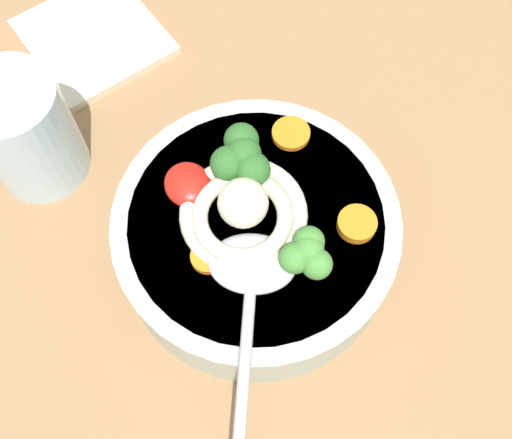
# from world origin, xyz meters

# --- Properties ---
(table_slab) EXTENTS (1.20, 1.20, 0.03)m
(table_slab) POSITION_xyz_m (0.00, 0.00, 0.01)
(table_slab) COLOR #936D47
(table_slab) RESTS_ON ground
(soup_bowl) EXTENTS (0.21, 0.21, 0.06)m
(soup_bowl) POSITION_xyz_m (-0.04, -0.03, 0.06)
(soup_bowl) COLOR #9EB2A3
(soup_bowl) RESTS_ON table_slab
(noodle_pile) EXTENTS (0.10, 0.10, 0.04)m
(noodle_pile) POSITION_xyz_m (-0.04, -0.03, 0.10)
(noodle_pile) COLOR beige
(noodle_pile) RESTS_ON soup_bowl
(soup_spoon) EXTENTS (0.16, 0.12, 0.02)m
(soup_spoon) POSITION_xyz_m (0.00, -0.05, 0.09)
(soup_spoon) COLOR #B7B7BC
(soup_spoon) RESTS_ON soup_bowl
(chili_sauce_dollop) EXTENTS (0.04, 0.03, 0.02)m
(chili_sauce_dollop) POSITION_xyz_m (-0.08, -0.06, 0.09)
(chili_sauce_dollop) COLOR red
(chili_sauce_dollop) RESTS_ON soup_bowl
(broccoli_floret_far) EXTENTS (0.05, 0.04, 0.04)m
(broccoli_floret_far) POSITION_xyz_m (-0.08, -0.02, 0.11)
(broccoli_floret_far) COLOR #7A9E60
(broccoli_floret_far) RESTS_ON soup_bowl
(broccoli_floret_rear) EXTENTS (0.04, 0.04, 0.03)m
(broccoli_floret_rear) POSITION_xyz_m (0.01, -0.01, 0.11)
(broccoli_floret_rear) COLOR #7A9E60
(broccoli_floret_rear) RESTS_ON soup_bowl
(carrot_slice_front) EXTENTS (0.03, 0.03, 0.00)m
(carrot_slice_front) POSITION_xyz_m (-0.09, 0.03, 0.09)
(carrot_slice_front) COLOR orange
(carrot_slice_front) RESTS_ON soup_bowl
(carrot_slice_extra_b) EXTENTS (0.03, 0.03, 0.01)m
(carrot_slice_extra_b) POSITION_xyz_m (-0.00, 0.03, 0.09)
(carrot_slice_extra_b) COLOR orange
(carrot_slice_extra_b) RESTS_ON soup_bowl
(carrot_slice_beside_chili) EXTENTS (0.02, 0.02, 0.01)m
(carrot_slice_beside_chili) POSITION_xyz_m (-0.03, -0.07, 0.09)
(carrot_slice_beside_chili) COLOR orange
(carrot_slice_beside_chili) RESTS_ON soup_bowl
(drinking_glass) EXTENTS (0.08, 0.08, 0.10)m
(drinking_glass) POSITION_xyz_m (-0.20, -0.14, 0.08)
(drinking_glass) COLOR silver
(drinking_glass) RESTS_ON table_slab
(folded_napkin) EXTENTS (0.14, 0.13, 0.01)m
(folded_napkin) POSITION_xyz_m (-0.30, -0.05, 0.03)
(folded_napkin) COLOR beige
(folded_napkin) RESTS_ON table_slab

